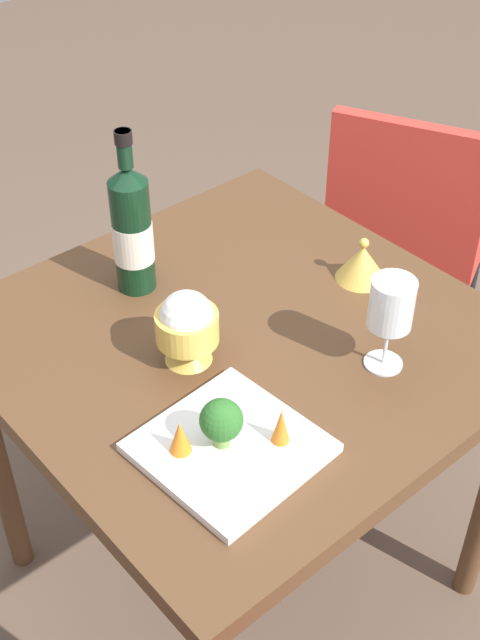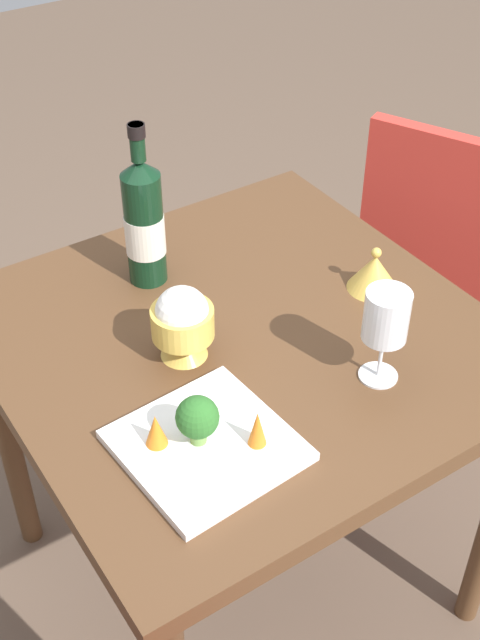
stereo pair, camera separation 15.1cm
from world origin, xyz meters
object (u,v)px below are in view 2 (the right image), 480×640
Objects in this scene: wine_glass at (386,318)px; rice_bowl_lid at (374,272)px; broccoli_floret at (197,418)px; carrot_garnish_left at (156,430)px; chair_by_wall at (444,236)px; serving_plate at (206,445)px; wine_bottle at (144,222)px; carrot_garnish_right at (257,428)px; rice_bowl at (183,322)px.

rice_bowl_lid is at bearing 51.92° from wine_glass.
broccoli_floret is 1.45× the size of carrot_garnish_left.
serving_plate is (-1.00, -0.45, 0.23)m from chair_by_wall.
wine_bottle is 3.31× the size of rice_bowl_lid.
wine_glass reaches higher than chair_by_wall.
rice_bowl_lid reaches higher than carrot_garnish_right.
rice_bowl_lid is (-0.51, -0.28, 0.26)m from chair_by_wall.
wine_bottle reaches higher than rice_bowl_lid.
rice_bowl_lid is 0.48m from carrot_garnish_right.
wine_bottle is 3.85× the size of broccoli_floret.
broccoli_floret is at bearing -114.59° from rice_bowl.
wine_bottle is (-0.86, -0.01, 0.35)m from chair_by_wall.
wine_bottle reaches higher than serving_plate.
rice_bowl is (-0.91, -0.24, 0.29)m from chair_by_wall.
chair_by_wall is 1.14m from broccoli_floret.
wine_glass is (-0.66, -0.48, 0.35)m from chair_by_wall.
wine_bottle is 5.05× the size of carrot_garnish_right.
wine_bottle is at bearing 112.36° from wine_glass.
wine_bottle is at bearing 72.52° from serving_plate.
wine_bottle is 0.47m from broccoli_floret.
broccoli_floret reaches higher than rice_bowl_lid.
chair_by_wall is at bearing 21.33° from carrot_garnish_left.
wine_glass is at bearing 5.18° from carrot_garnish_right.
wine_glass reaches higher than carrot_garnish_left.
rice_bowl_lid is 1.53× the size of carrot_garnish_right.
broccoli_floret is at bearing 132.82° from serving_plate.
rice_bowl_lid is (0.41, -0.03, -0.04)m from rice_bowl.
chair_by_wall is 0.93m from wine_bottle.
serving_plate is at bearing -31.61° from carrot_garnish_left.
serving_plate is 0.06m from broccoli_floret.
rice_bowl_lid reaches higher than carrot_garnish_left.
wine_glass is 2.73× the size of carrot_garnish_right.
rice_bowl_lid is 0.53m from broccoli_floret.
chair_by_wall and broccoli_floret have the same top height.
wine_bottle reaches higher than chair_by_wall.
chair_by_wall is 0.99m from rice_bowl.
rice_bowl reaches higher than chair_by_wall.
broccoli_floret is (-1.01, -0.45, 0.28)m from chair_by_wall.
rice_bowl is at bearing 68.32° from serving_plate.
wine_glass reaches higher than rice_bowl_lid.
wine_bottle is 0.45m from rice_bowl_lid.
wine_bottle is at bearing 81.24° from carrot_garnish_right.
rice_bowl_lid is 0.57m from carrot_garnish_left.
wine_glass is 2.09× the size of broccoli_floret.
carrot_garnish_right is at bearing -152.22° from rice_bowl_lid.
wine_bottle is at bearing 71.17° from broccoli_floret.
rice_bowl reaches higher than serving_plate.
rice_bowl is at bearing 65.41° from broccoli_floret.
wine_bottle is 0.50m from carrot_garnish_right.
broccoli_floret is at bearing -108.83° from wine_bottle.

